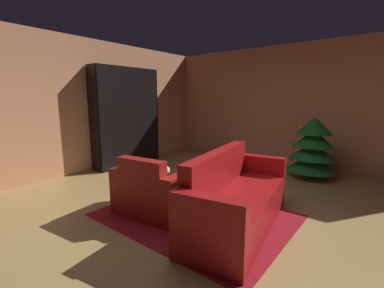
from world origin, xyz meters
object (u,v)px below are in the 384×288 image
object	(u,v)px
bottle_on_table	(191,179)
bookshelf_unit	(130,117)
armchair_red	(155,192)
coffee_table	(206,189)
couch_red	(236,201)
decorated_tree	(313,148)
book_stack_on_table	(205,180)

from	to	relation	value
bottle_on_table	bookshelf_unit	bearing A→B (deg)	154.50
bottle_on_table	armchair_red	bearing A→B (deg)	-159.70
coffee_table	couch_red	bearing A→B (deg)	5.70
couch_red	bookshelf_unit	bearing A→B (deg)	161.05
couch_red	decorated_tree	size ratio (longest dim) A/B	1.76
bottle_on_table	decorated_tree	xyz separation A→B (m)	(0.74, 2.85, 0.07)
book_stack_on_table	decorated_tree	xyz separation A→B (m)	(0.66, 2.64, 0.12)
bookshelf_unit	bottle_on_table	bearing A→B (deg)	-25.50
book_stack_on_table	bottle_on_table	distance (m)	0.22
couch_red	book_stack_on_table	distance (m)	0.49
armchair_red	decorated_tree	world-z (taller)	decorated_tree
couch_red	coffee_table	world-z (taller)	couch_red
couch_red	coffee_table	distance (m)	0.43
coffee_table	book_stack_on_table	bearing A→B (deg)	133.15
couch_red	book_stack_on_table	bearing A→B (deg)	179.17
bottle_on_table	decorated_tree	distance (m)	2.94
bookshelf_unit	coffee_table	bearing A→B (deg)	-22.07
bookshelf_unit	armchair_red	size ratio (longest dim) A/B	2.03
couch_red	bottle_on_table	world-z (taller)	couch_red
armchair_red	decorated_tree	distance (m)	3.28
bookshelf_unit	decorated_tree	distance (m)	3.94
armchair_red	bottle_on_table	xyz separation A→B (m)	(0.48, 0.18, 0.23)
couch_red	book_stack_on_table	size ratio (longest dim) A/B	10.18
bookshelf_unit	coffee_table	world-z (taller)	bookshelf_unit
bookshelf_unit	bottle_on_table	xyz separation A→B (m)	(2.87, -1.37, -0.57)
bottle_on_table	decorated_tree	size ratio (longest dim) A/B	0.24
armchair_red	book_stack_on_table	world-z (taller)	armchair_red
book_stack_on_table	couch_red	bearing A→B (deg)	-0.83
couch_red	bottle_on_table	size ratio (longest dim) A/B	7.37
coffee_table	armchair_red	bearing A→B (deg)	-151.09
couch_red	coffee_table	bearing A→B (deg)	-174.30
decorated_tree	couch_red	bearing A→B (deg)	-94.26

